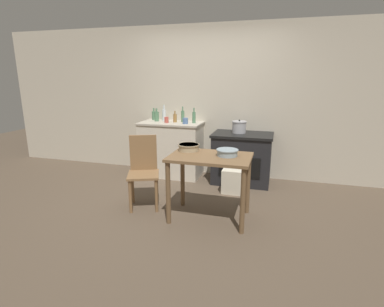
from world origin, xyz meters
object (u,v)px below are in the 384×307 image
at_px(flour_sack, 232,181).
at_px(bottle_center_right, 164,115).
at_px(cup_right, 166,120).
at_px(stock_pot, 239,127).
at_px(bottle_mid_left, 194,117).
at_px(work_table, 210,167).
at_px(bottle_left, 154,115).
at_px(chair, 144,169).
at_px(mixing_bowl_small, 189,147).
at_px(bottle_center, 175,118).
at_px(bottle_far_left, 157,116).
at_px(bottle_center_left, 183,116).
at_px(mixing_bowl_large, 227,152).
at_px(stove, 242,158).
at_px(cup_mid_right, 185,121).

distance_m(flour_sack, bottle_center_right, 1.74).
bearing_deg(bottle_center_right, cup_right, -59.24).
relative_size(flour_sack, stock_pot, 1.54).
bearing_deg(bottle_mid_left, work_table, -67.37).
xyz_separation_m(bottle_left, cup_right, (0.35, -0.28, -0.03)).
bearing_deg(chair, mixing_bowl_small, -19.46).
bearing_deg(bottle_center, cup_right, -140.05).
xyz_separation_m(bottle_far_left, cup_right, (0.23, -0.13, -0.04)).
relative_size(mixing_bowl_small, bottle_center, 1.41).
bearing_deg(bottle_mid_left, cup_right, -167.33).
distance_m(mixing_bowl_small, bottle_mid_left, 1.37).
bearing_deg(bottle_left, mixing_bowl_small, -53.56).
height_order(stock_pot, bottle_center, bottle_center).
xyz_separation_m(bottle_left, bottle_center_left, (0.58, -0.11, 0.02)).
height_order(chair, mixing_bowl_large, chair).
relative_size(stove, flour_sack, 2.63).
bearing_deg(work_table, bottle_mid_left, 112.63).
bearing_deg(mixing_bowl_large, chair, 175.59).
relative_size(mixing_bowl_small, cup_mid_right, 2.80).
xyz_separation_m(bottle_left, bottle_center, (0.47, -0.18, -0.01)).
bearing_deg(bottle_left, flour_sack, -26.41).
distance_m(mixing_bowl_small, bottle_left, 1.88).
xyz_separation_m(stove, work_table, (-0.21, -1.43, 0.25)).
xyz_separation_m(mixing_bowl_small, bottle_center_left, (-0.53, 1.39, 0.20)).
bearing_deg(mixing_bowl_small, flour_sack, 57.82).
height_order(flour_sack, bottle_center_left, bottle_center_left).
bearing_deg(bottle_center_right, stock_pot, -4.95).
bearing_deg(mixing_bowl_small, stove, 67.35).
height_order(mixing_bowl_small, bottle_mid_left, bottle_mid_left).
bearing_deg(cup_right, flour_sack, -22.18).
distance_m(work_table, stock_pot, 1.50).
distance_m(stove, bottle_center_left, 1.24).
bearing_deg(chair, bottle_left, 85.71).
distance_m(stove, chair, 1.73).
relative_size(bottle_far_left, bottle_center_left, 0.85).
bearing_deg(mixing_bowl_large, bottle_mid_left, 119.51).
bearing_deg(mixing_bowl_small, bottle_center, 115.95).
relative_size(bottle_far_left, bottle_mid_left, 0.89).
bearing_deg(bottle_far_left, bottle_center_right, 34.39).
bearing_deg(work_table, stock_pot, 84.44).
relative_size(mixing_bowl_large, bottle_center, 1.35).
xyz_separation_m(bottle_far_left, cup_mid_right, (0.57, -0.15, -0.04)).
distance_m(mixing_bowl_small, bottle_far_left, 1.68).
height_order(stock_pot, cup_mid_right, cup_mid_right).
height_order(bottle_far_left, bottle_center_right, bottle_center_right).
relative_size(stock_pot, bottle_center_right, 0.84).
bearing_deg(bottle_center, bottle_center_left, 32.13).
relative_size(flour_sack, bottle_center_right, 1.30).
relative_size(stove, stock_pot, 4.06).
bearing_deg(bottle_center, flour_sack, -28.44).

